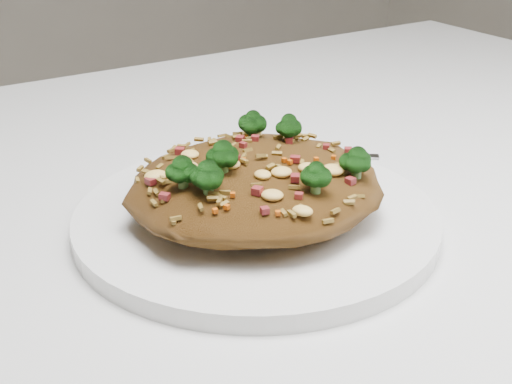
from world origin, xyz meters
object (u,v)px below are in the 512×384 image
plate (256,218)px  fork (295,155)px  fried_rice (256,176)px  dining_table (261,269)px

plate → fork: size_ratio=1.92×
plate → fork: 0.11m
fried_rice → fork: bearing=39.5°
plate → fork: bearing=39.3°
fried_rice → fork: fried_rice is taller
fried_rice → dining_table: bearing=54.7°
plate → fork: (0.08, 0.07, 0.01)m
dining_table → fried_rice: bearing=-125.3°
plate → fried_rice: bearing=-93.7°
plate → fried_rice: 0.04m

